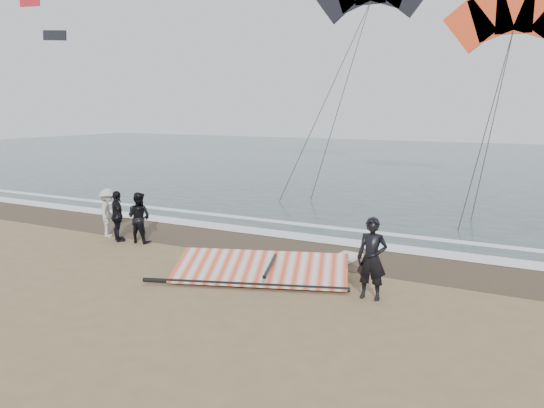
{
  "coord_description": "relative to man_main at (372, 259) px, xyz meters",
  "views": [
    {
      "loc": [
        6.72,
        -9.28,
        4.11
      ],
      "look_at": [
        0.12,
        3.0,
        1.6
      ],
      "focal_mm": 35.0,
      "sensor_mm": 36.0,
      "label": 1
    }
  ],
  "objects": [
    {
      "name": "man_main",
      "position": [
        0.0,
        0.0,
        0.0
      ],
      "size": [
        0.68,
        0.45,
        1.82
      ],
      "primitive_type": "imported",
      "rotation": [
        0.0,
        0.0,
        0.03
      ],
      "color": "black",
      "rests_on": "ground"
    },
    {
      "name": "sea",
      "position": [
        -3.38,
        31.49,
        -0.9
      ],
      "size": [
        120.0,
        54.0,
        0.02
      ],
      "primitive_type": "cube",
      "color": "#233838",
      "rests_on": "ground"
    },
    {
      "name": "foam_near",
      "position": [
        -3.38,
        4.39,
        -0.88
      ],
      "size": [
        120.0,
        0.9,
        0.01
      ],
      "primitive_type": "cube",
      "color": "white",
      "rests_on": "sea"
    },
    {
      "name": "trio_cluster",
      "position": [
        -8.68,
        1.41,
        -0.12
      ],
      "size": [
        2.36,
        1.31,
        1.6
      ],
      "color": "black",
      "rests_on": "ground"
    },
    {
      "name": "board_white",
      "position": [
        -3.01,
        0.66,
        -0.86
      ],
      "size": [
        0.92,
        2.36,
        0.09
      ],
      "primitive_type": "cube",
      "rotation": [
        0.0,
        0.0,
        0.12
      ],
      "color": "white",
      "rests_on": "ground"
    },
    {
      "name": "wet_sand",
      "position": [
        -3.38,
        2.99,
        -0.9
      ],
      "size": [
        120.0,
        2.8,
        0.01
      ],
      "primitive_type": "cube",
      "color": "#4C3D2B",
      "rests_on": "ground"
    },
    {
      "name": "ground",
      "position": [
        -3.38,
        -1.51,
        -0.91
      ],
      "size": [
        120.0,
        120.0,
        0.0
      ],
      "primitive_type": "plane",
      "color": "#8C704C",
      "rests_on": "ground"
    },
    {
      "name": "sail_rig",
      "position": [
        -2.84,
        0.13,
        -0.71
      ],
      "size": [
        4.62,
        3.13,
        0.52
      ],
      "color": "black",
      "rests_on": "ground"
    },
    {
      "name": "distant_kites",
      "position": [
        -42.47,
        26.49,
        12.04
      ],
      "size": [
        11.19,
        4.12,
        5.4
      ],
      "color": "black",
      "rests_on": "ground"
    },
    {
      "name": "kite_red",
      "position": [
        1.19,
        15.99,
        6.99
      ],
      "size": [
        6.74,
        4.26,
        11.22
      ],
      "color": "#EB441B",
      "rests_on": "ground"
    },
    {
      "name": "board_cream",
      "position": [
        -1.65,
        2.04,
        -0.86
      ],
      "size": [
        0.89,
        2.33,
        0.09
      ],
      "primitive_type": "cube",
      "rotation": [
        0.0,
        0.0,
        -0.13
      ],
      "color": "silver",
      "rests_on": "ground"
    },
    {
      "name": "foam_far",
      "position": [
        -3.38,
        6.09,
        -0.88
      ],
      "size": [
        120.0,
        0.45,
        0.01
      ],
      "primitive_type": "cube",
      "color": "white",
      "rests_on": "sea"
    }
  ]
}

